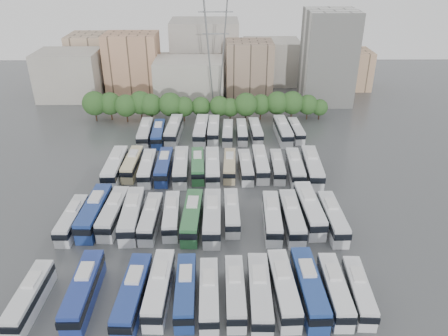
{
  "coord_description": "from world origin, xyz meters",
  "views": [
    {
      "loc": [
        3.2,
        -67.21,
        42.24
      ],
      "look_at": [
        3.81,
        8.61,
        3.0
      ],
      "focal_mm": 35.0,
      "sensor_mm": 36.0,
      "label": 1
    }
  ],
  "objects_px": {
    "bus_r0_s8": "(235,291)",
    "bus_r3_s2": "(145,133)",
    "bus_r1_s2": "(113,212)",
    "bus_r2_s2": "(132,163)",
    "apartment_tower": "(328,57)",
    "bus_r2_s13": "(312,167)",
    "bus_r0_s7": "(209,294)",
    "bus_r2_s5": "(181,166)",
    "bus_r3_s12": "(283,130)",
    "bus_r1_s0": "(72,219)",
    "bus_r3_s4": "(174,130)",
    "bus_r0_s11": "(309,287)",
    "bus_r3_s8": "(228,132)",
    "electricity_pylon": "(216,43)",
    "bus_r2_s7": "(213,167)",
    "bus_r1_s4": "(151,218)",
    "bus_r2_s8": "(230,165)",
    "bus_r1_s8": "(232,212)",
    "bus_r3_s7": "(214,129)",
    "bus_r0_s6": "(186,290)",
    "bus_r1_s12": "(309,209)",
    "bus_r1_s11": "(292,217)",
    "bus_r1_s10": "(272,217)",
    "bus_r2_s4": "(164,166)",
    "bus_r0_s2": "(84,290)",
    "bus_r2_s11": "(277,166)",
    "bus_r2_s10": "(260,163)",
    "bus_r0_s5": "(159,287)",
    "bus_r2_s6": "(198,165)",
    "bus_r2_s1": "(115,167)",
    "bus_r2_s12": "(295,167)",
    "bus_r0_s12": "(335,289)",
    "bus_r1_s5": "(172,215)",
    "bus_r3_s3": "(158,133)",
    "bus_r0_s4": "(133,294)",
    "bus_r3_s10": "(256,131)",
    "bus_r2_s9": "(246,167)",
    "bus_r1_s6": "(192,216)",
    "bus_r1_s1": "(95,212)",
    "bus_r0_s13": "(359,291)",
    "bus_r0_s9": "(260,293)",
    "bus_r1_s3": "(132,215)",
    "bus_r1_s7": "(212,217)",
    "bus_r0_s10": "(283,288)"
  },
  "relations": [
    {
      "from": "bus_r1_s0",
      "to": "bus_r2_s8",
      "type": "xyz_separation_m",
      "value": [
        26.32,
        19.48,
        -0.05
      ]
    },
    {
      "from": "bus_r1_s3",
      "to": "bus_r2_s5",
      "type": "distance_m",
      "value": 18.85
    },
    {
      "from": "bus_r2_s10",
      "to": "bus_r0_s6",
      "type": "bearing_deg",
      "value": -109.77
    },
    {
      "from": "bus_r0_s8",
      "to": "bus_r3_s2",
      "type": "relative_size",
      "value": 0.9
    },
    {
      "from": "bus_r0_s11",
      "to": "bus_r1_s11",
      "type": "height_order",
      "value": "bus_r0_s11"
    },
    {
      "from": "bus_r0_s6",
      "to": "bus_r3_s4",
      "type": "xyz_separation_m",
      "value": [
        -6.66,
        54.41,
        0.25
      ]
    },
    {
      "from": "bus_r2_s4",
      "to": "bus_r0_s2",
      "type": "bearing_deg",
      "value": -100.18
    },
    {
      "from": "bus_r2_s1",
      "to": "bus_r1_s11",
      "type": "bearing_deg",
      "value": -29.14
    },
    {
      "from": "bus_r0_s9",
      "to": "bus_r3_s3",
      "type": "bearing_deg",
      "value": 111.45
    },
    {
      "from": "bus_r3_s2",
      "to": "bus_r2_s7",
      "type": "bearing_deg",
      "value": -50.03
    },
    {
      "from": "bus_r1_s0",
      "to": "bus_r3_s4",
      "type": "bearing_deg",
      "value": 72.03
    },
    {
      "from": "bus_r1_s4",
      "to": "bus_r2_s8",
      "type": "relative_size",
      "value": 1.05
    },
    {
      "from": "bus_r1_s0",
      "to": "bus_r3_s4",
      "type": "xyz_separation_m",
      "value": [
        13.19,
        37.67,
        0.3
      ]
    },
    {
      "from": "bus_r2_s6",
      "to": "bus_r1_s2",
      "type": "bearing_deg",
      "value": -130.05
    },
    {
      "from": "bus_r0_s10",
      "to": "bus_r3_s8",
      "type": "distance_m",
      "value": 53.85
    },
    {
      "from": "bus_r0_s11",
      "to": "bus_r3_s8",
      "type": "xyz_separation_m",
      "value": [
        -9.82,
        53.43,
        -0.32
      ]
    },
    {
      "from": "bus_r0_s12",
      "to": "bus_r2_s6",
      "type": "bearing_deg",
      "value": 118.81
    },
    {
      "from": "apartment_tower",
      "to": "bus_r3_s12",
      "type": "bearing_deg",
      "value": -119.59
    },
    {
      "from": "bus_r1_s7",
      "to": "bus_r3_s7",
      "type": "distance_m",
      "value": 38.29
    },
    {
      "from": "bus_r0_s4",
      "to": "bus_r1_s1",
      "type": "bearing_deg",
      "value": 119.72
    },
    {
      "from": "bus_r2_s10",
      "to": "bus_r3_s8",
      "type": "relative_size",
      "value": 1.12
    },
    {
      "from": "bus_r0_s7",
      "to": "bus_r2_s5",
      "type": "xyz_separation_m",
      "value": [
        -6.49,
        35.92,
        0.24
      ]
    },
    {
      "from": "bus_r0_s11",
      "to": "bus_r1_s11",
      "type": "relative_size",
      "value": 1.02
    },
    {
      "from": "bus_r1_s8",
      "to": "bus_r2_s7",
      "type": "height_order",
      "value": "bus_r2_s7"
    },
    {
      "from": "bus_r0_s6",
      "to": "bus_r0_s7",
      "type": "bearing_deg",
      "value": -14.03
    },
    {
      "from": "apartment_tower",
      "to": "bus_r2_s13",
      "type": "relative_size",
      "value": 1.89
    },
    {
      "from": "bus_r2_s9",
      "to": "bus_r3_s8",
      "type": "distance_m",
      "value": 18.44
    },
    {
      "from": "bus_r2_s12",
      "to": "bus_r2_s13",
      "type": "height_order",
      "value": "bus_r2_s13"
    },
    {
      "from": "electricity_pylon",
      "to": "bus_r2_s7",
      "type": "distance_m",
      "value": 42.23
    },
    {
      "from": "bus_r0_s7",
      "to": "bus_r1_s6",
      "type": "bearing_deg",
      "value": 98.8
    },
    {
      "from": "electricity_pylon",
      "to": "bus_r3_s10",
      "type": "relative_size",
      "value": 2.96
    },
    {
      "from": "bus_r1_s4",
      "to": "bus_r0_s11",
      "type": "bearing_deg",
      "value": -34.62
    },
    {
      "from": "bus_r1_s2",
      "to": "bus_r3_s10",
      "type": "xyz_separation_m",
      "value": [
        26.55,
        35.98,
        -0.18
      ]
    },
    {
      "from": "bus_r1_s5",
      "to": "bus_r3_s4",
      "type": "xyz_separation_m",
      "value": [
        -3.05,
        36.55,
        0.3
      ]
    },
    {
      "from": "bus_r1_s12",
      "to": "bus_r2_s13",
      "type": "bearing_deg",
      "value": 75.35
    },
    {
      "from": "apartment_tower",
      "to": "bus_r2_s13",
      "type": "distance_m",
      "value": 50.03
    },
    {
      "from": "bus_r0_s7",
      "to": "bus_r1_s10",
      "type": "distance_m",
      "value": 20.25
    },
    {
      "from": "bus_r0_s4",
      "to": "bus_r1_s2",
      "type": "distance_m",
      "value": 20.44
    },
    {
      "from": "bus_r1_s2",
      "to": "bus_r3_s8",
      "type": "height_order",
      "value": "bus_r1_s2"
    },
    {
      "from": "bus_r1_s12",
      "to": "bus_r1_s11",
      "type": "bearing_deg",
      "value": -148.67
    },
    {
      "from": "bus_r2_s11",
      "to": "bus_r0_s13",
      "type": "bearing_deg",
      "value": -78.54
    },
    {
      "from": "bus_r1_s0",
      "to": "bus_r3_s3",
      "type": "distance_m",
      "value": 37.34
    },
    {
      "from": "bus_r0_s2",
      "to": "bus_r3_s10",
      "type": "bearing_deg",
      "value": 63.7
    },
    {
      "from": "bus_r0_s5",
      "to": "bus_r0_s7",
      "type": "xyz_separation_m",
      "value": [
        6.56,
        -1.12,
        -0.15
      ]
    },
    {
      "from": "bus_r1_s5",
      "to": "bus_r2_s10",
      "type": "xyz_separation_m",
      "value": [
        16.43,
        18.78,
        0.14
      ]
    },
    {
      "from": "bus_r1_s8",
      "to": "bus_r3_s7",
      "type": "relative_size",
      "value": 0.93
    },
    {
      "from": "bus_r1_s12",
      "to": "bus_r2_s11",
      "type": "height_order",
      "value": "bus_r1_s12"
    },
    {
      "from": "bus_r3_s4",
      "to": "bus_r0_s2",
      "type": "bearing_deg",
      "value": -94.31
    },
    {
      "from": "bus_r1_s10",
      "to": "bus_r2_s9",
      "type": "height_order",
      "value": "bus_r1_s10"
    },
    {
      "from": "bus_r1_s2",
      "to": "bus_r2_s2",
      "type": "distance_m",
      "value": 18.52
    }
  ]
}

